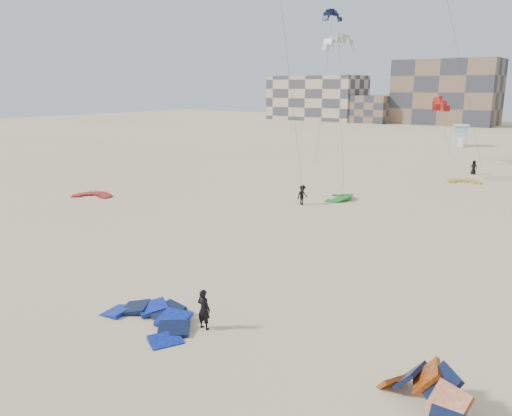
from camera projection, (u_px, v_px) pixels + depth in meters
The scene contains 16 objects.
ground at pixel (193, 323), 22.70m from camera, with size 320.00×320.00×0.00m, color beige.
kite_ground_blue at pixel (149, 323), 22.72m from camera, with size 4.58×4.75×0.87m, color #1434C6, non-canonical shape.
kite_ground_orange at pixel (422, 416), 16.26m from camera, with size 4.09×3.19×2.59m, color #E35914, non-canonical shape.
kite_ground_red at pixel (93, 196), 49.02m from camera, with size 3.54×3.75×0.43m, color #B70A19, non-canonical shape.
kite_ground_green at pixel (338, 199), 47.87m from camera, with size 3.61×3.76×0.89m, color #17942B, non-canonical shape.
kite_ground_yellow at pixel (463, 182), 56.17m from camera, with size 3.24×3.41×0.40m, color yellow, non-canonical shape.
kitesurfer_main at pixel (204, 309), 21.96m from camera, with size 0.67×0.44×1.85m, color black.
kitesurfer_c at pixel (302, 195), 45.34m from camera, with size 1.17×0.67×1.81m, color black.
kitesurfer_e at pixel (474, 167), 61.17m from camera, with size 0.84×0.54×1.71m, color black.
kite_fly_grey at pixel (339, 44), 53.25m from camera, with size 7.18×9.32×15.23m.
kite_fly_navy at pixel (332, 17), 69.08m from camera, with size 5.19×10.90×20.09m.
kite_fly_red at pixel (440, 105), 68.85m from camera, with size 5.35×5.34×8.43m.
lifeguard_tower_far at pixel (460, 135), 90.50m from camera, with size 3.37×5.62×3.84m.
condo_west_a at pixel (317, 98), 162.81m from camera, with size 30.00×15.00×14.00m, color #C8AE93.
condo_west_b at pixel (446, 92), 141.95m from camera, with size 28.00×14.00×18.00m, color #81634E.
condo_fill_left at pixel (371, 109), 150.23m from camera, with size 12.00×10.00×8.00m, color #81634E.
Camera 1 is at (14.85, -14.87, 10.45)m, focal length 35.00 mm.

